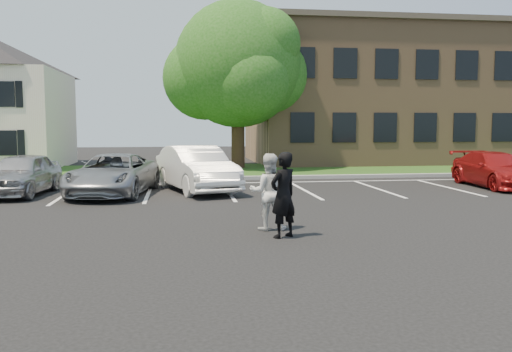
{
  "coord_description": "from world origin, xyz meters",
  "views": [
    {
      "loc": [
        -1.76,
        -11.17,
        2.47
      ],
      "look_at": [
        0.0,
        1.0,
        1.25
      ],
      "focal_mm": 38.0,
      "sensor_mm": 36.0,
      "label": 1
    }
  ],
  "objects_px": {
    "car_white_sedan": "(196,169)",
    "car_red_compact": "(495,170)",
    "man_white_shirt": "(268,192)",
    "man_black_suit": "(283,195)",
    "office_building": "(425,96)",
    "car_silver_west": "(22,174)",
    "tree": "(239,67)",
    "car_silver_minivan": "(113,174)"
  },
  "relations": [
    {
      "from": "car_white_sedan",
      "to": "car_red_compact",
      "type": "relative_size",
      "value": 1.08
    },
    {
      "from": "man_white_shirt",
      "to": "car_white_sedan",
      "type": "xyz_separation_m",
      "value": [
        -1.39,
        7.33,
        -0.07
      ]
    },
    {
      "from": "man_white_shirt",
      "to": "car_white_sedan",
      "type": "relative_size",
      "value": 0.36
    },
    {
      "from": "car_white_sedan",
      "to": "man_black_suit",
      "type": "bearing_deg",
      "value": -95.8
    },
    {
      "from": "car_red_compact",
      "to": "office_building",
      "type": "bearing_deg",
      "value": 77.78
    },
    {
      "from": "office_building",
      "to": "car_red_compact",
      "type": "distance_m",
      "value": 14.94
    },
    {
      "from": "man_black_suit",
      "to": "car_silver_west",
      "type": "xyz_separation_m",
      "value": [
        -7.51,
        8.05,
        -0.21
      ]
    },
    {
      "from": "tree",
      "to": "man_black_suit",
      "type": "distance_m",
      "value": 17.93
    },
    {
      "from": "office_building",
      "to": "car_white_sedan",
      "type": "xyz_separation_m",
      "value": [
        -15.11,
        -13.68,
        -3.34
      ]
    },
    {
      "from": "car_silver_minivan",
      "to": "office_building",
      "type": "bearing_deg",
      "value": 48.24
    },
    {
      "from": "office_building",
      "to": "car_silver_minivan",
      "type": "distance_m",
      "value": 23.19
    },
    {
      "from": "car_silver_minivan",
      "to": "car_red_compact",
      "type": "height_order",
      "value": "car_silver_minivan"
    },
    {
      "from": "car_silver_west",
      "to": "car_white_sedan",
      "type": "relative_size",
      "value": 0.85
    },
    {
      "from": "office_building",
      "to": "car_white_sedan",
      "type": "distance_m",
      "value": 20.65
    },
    {
      "from": "car_white_sedan",
      "to": "car_red_compact",
      "type": "height_order",
      "value": "car_white_sedan"
    },
    {
      "from": "office_building",
      "to": "man_white_shirt",
      "type": "xyz_separation_m",
      "value": [
        -13.72,
        -21.01,
        -3.28
      ]
    },
    {
      "from": "car_silver_west",
      "to": "man_white_shirt",
      "type": "bearing_deg",
      "value": -38.07
    },
    {
      "from": "tree",
      "to": "man_black_suit",
      "type": "xyz_separation_m",
      "value": [
        -1.03,
        -17.34,
        -4.42
      ]
    },
    {
      "from": "tree",
      "to": "man_black_suit",
      "type": "height_order",
      "value": "tree"
    },
    {
      "from": "man_black_suit",
      "to": "car_white_sedan",
      "type": "bearing_deg",
      "value": -111.57
    },
    {
      "from": "office_building",
      "to": "car_silver_west",
      "type": "relative_size",
      "value": 5.31
    },
    {
      "from": "car_silver_west",
      "to": "man_black_suit",
      "type": "bearing_deg",
      "value": -40.7
    },
    {
      "from": "office_building",
      "to": "car_silver_minivan",
      "type": "height_order",
      "value": "office_building"
    },
    {
      "from": "man_white_shirt",
      "to": "car_white_sedan",
      "type": "height_order",
      "value": "man_white_shirt"
    },
    {
      "from": "office_building",
      "to": "car_red_compact",
      "type": "xyz_separation_m",
      "value": [
        -3.72,
        -14.04,
        -3.49
      ]
    },
    {
      "from": "man_white_shirt",
      "to": "car_red_compact",
      "type": "xyz_separation_m",
      "value": [
        10.0,
        6.97,
        -0.22
      ]
    },
    {
      "from": "car_red_compact",
      "to": "man_white_shirt",
      "type": "bearing_deg",
      "value": -142.54
    },
    {
      "from": "man_white_shirt",
      "to": "car_red_compact",
      "type": "relative_size",
      "value": 0.38
    },
    {
      "from": "car_silver_minivan",
      "to": "car_silver_west",
      "type": "bearing_deg",
      "value": -177.82
    },
    {
      "from": "tree",
      "to": "man_black_suit",
      "type": "relative_size",
      "value": 4.76
    },
    {
      "from": "man_black_suit",
      "to": "car_silver_west",
      "type": "relative_size",
      "value": 0.44
    },
    {
      "from": "man_white_shirt",
      "to": "man_black_suit",
      "type": "bearing_deg",
      "value": 106.56
    },
    {
      "from": "car_silver_west",
      "to": "car_silver_minivan",
      "type": "relative_size",
      "value": 0.84
    },
    {
      "from": "car_silver_minivan",
      "to": "car_white_sedan",
      "type": "bearing_deg",
      "value": 21.24
    },
    {
      "from": "man_black_suit",
      "to": "man_white_shirt",
      "type": "distance_m",
      "value": 0.9
    },
    {
      "from": "man_white_shirt",
      "to": "car_silver_west",
      "type": "xyz_separation_m",
      "value": [
        -7.33,
        7.17,
        -0.16
      ]
    },
    {
      "from": "tree",
      "to": "car_silver_minivan",
      "type": "height_order",
      "value": "tree"
    },
    {
      "from": "man_black_suit",
      "to": "car_silver_minivan",
      "type": "distance_m",
      "value": 8.83
    },
    {
      "from": "tree",
      "to": "car_silver_west",
      "type": "distance_m",
      "value": 13.44
    },
    {
      "from": "office_building",
      "to": "tree",
      "type": "xyz_separation_m",
      "value": [
        -12.51,
        -4.55,
        1.19
      ]
    },
    {
      "from": "office_building",
      "to": "tree",
      "type": "distance_m",
      "value": 13.37
    },
    {
      "from": "office_building",
      "to": "car_white_sedan",
      "type": "height_order",
      "value": "office_building"
    }
  ]
}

